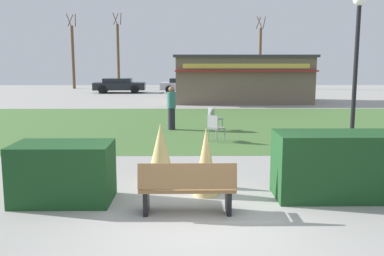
{
  "coord_description": "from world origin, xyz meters",
  "views": [
    {
      "loc": [
        -0.18,
        -6.85,
        2.7
      ],
      "look_at": [
        -0.08,
        3.91,
        0.99
      ],
      "focal_mm": 40.41,
      "sensor_mm": 36.0,
      "label": 1
    }
  ],
  "objects_px": {
    "parked_car_east_slot": "(239,85)",
    "tree_center_bg": "(73,56)",
    "tree_left_bg": "(118,54)",
    "cafe_chair_east": "(215,126)",
    "person_strolling": "(171,108)",
    "tree_right_bg": "(260,57)",
    "food_kiosk": "(242,78)",
    "park_bench": "(187,188)",
    "lamppost_mid": "(356,55)",
    "parked_car_west_slot": "(119,85)",
    "cafe_chair_west": "(214,117)",
    "parked_car_center_slot": "(186,85)"
  },
  "relations": [
    {
      "from": "parked_car_center_slot",
      "to": "lamppost_mid",
      "type": "bearing_deg",
      "value": -78.4
    },
    {
      "from": "tree_center_bg",
      "to": "person_strolling",
      "type": "bearing_deg",
      "value": -67.51
    },
    {
      "from": "lamppost_mid",
      "to": "parked_car_west_slot",
      "type": "xyz_separation_m",
      "value": [
        -10.42,
        23.73,
        -2.18
      ]
    },
    {
      "from": "person_strolling",
      "to": "tree_left_bg",
      "type": "bearing_deg",
      "value": -3.57
    },
    {
      "from": "parked_car_east_slot",
      "to": "tree_left_bg",
      "type": "distance_m",
      "value": 13.94
    },
    {
      "from": "cafe_chair_west",
      "to": "parked_car_center_slot",
      "type": "height_order",
      "value": "parked_car_center_slot"
    },
    {
      "from": "person_strolling",
      "to": "tree_center_bg",
      "type": "distance_m",
      "value": 26.75
    },
    {
      "from": "lamppost_mid",
      "to": "tree_left_bg",
      "type": "relative_size",
      "value": 0.62
    },
    {
      "from": "cafe_chair_east",
      "to": "parked_car_center_slot",
      "type": "xyz_separation_m",
      "value": [
        -1.05,
        21.78,
        0.12
      ]
    },
    {
      "from": "cafe_chair_east",
      "to": "tree_center_bg",
      "type": "distance_m",
      "value": 29.69
    },
    {
      "from": "parked_car_west_slot",
      "to": "parked_car_east_slot",
      "type": "relative_size",
      "value": 0.99
    },
    {
      "from": "parked_car_east_slot",
      "to": "tree_center_bg",
      "type": "bearing_deg",
      "value": 160.37
    },
    {
      "from": "park_bench",
      "to": "food_kiosk",
      "type": "xyz_separation_m",
      "value": [
        3.49,
        20.71,
        1.03
      ]
    },
    {
      "from": "person_strolling",
      "to": "tree_right_bg",
      "type": "height_order",
      "value": "tree_right_bg"
    },
    {
      "from": "cafe_chair_west",
      "to": "parked_car_center_slot",
      "type": "xyz_separation_m",
      "value": [
        -1.15,
        19.43,
        0.12
      ]
    },
    {
      "from": "cafe_chair_west",
      "to": "person_strolling",
      "type": "xyz_separation_m",
      "value": [
        -1.63,
        0.19,
        0.33
      ]
    },
    {
      "from": "parked_car_west_slot",
      "to": "tree_left_bg",
      "type": "xyz_separation_m",
      "value": [
        -1.27,
        7.83,
        2.63
      ]
    },
    {
      "from": "cafe_chair_west",
      "to": "park_bench",
      "type": "bearing_deg",
      "value": -96.24
    },
    {
      "from": "parked_car_west_slot",
      "to": "tree_left_bg",
      "type": "relative_size",
      "value": 0.59
    },
    {
      "from": "parked_car_east_slot",
      "to": "tree_center_bg",
      "type": "distance_m",
      "value": 16.22
    },
    {
      "from": "cafe_chair_east",
      "to": "food_kiosk",
      "type": "bearing_deg",
      "value": 79.48
    },
    {
      "from": "lamppost_mid",
      "to": "parked_car_west_slot",
      "type": "distance_m",
      "value": 26.0
    },
    {
      "from": "lamppost_mid",
      "to": "person_strolling",
      "type": "distance_m",
      "value": 7.26
    },
    {
      "from": "parked_car_west_slot",
      "to": "parked_car_east_slot",
      "type": "height_order",
      "value": "same"
    },
    {
      "from": "person_strolling",
      "to": "parked_car_center_slot",
      "type": "xyz_separation_m",
      "value": [
        0.49,
        19.25,
        -0.22
      ]
    },
    {
      "from": "park_bench",
      "to": "parked_car_east_slot",
      "type": "xyz_separation_m",
      "value": [
        4.28,
        28.61,
        0.16
      ]
    },
    {
      "from": "food_kiosk",
      "to": "tree_center_bg",
      "type": "relative_size",
      "value": 1.26
    },
    {
      "from": "food_kiosk",
      "to": "cafe_chair_west",
      "type": "height_order",
      "value": "food_kiosk"
    },
    {
      "from": "lamppost_mid",
      "to": "food_kiosk",
      "type": "relative_size",
      "value": 0.52
    },
    {
      "from": "lamppost_mid",
      "to": "tree_center_bg",
      "type": "bearing_deg",
      "value": 118.11
    },
    {
      "from": "lamppost_mid",
      "to": "cafe_chair_east",
      "type": "xyz_separation_m",
      "value": [
        -3.82,
        1.95,
        -2.3
      ]
    },
    {
      "from": "tree_right_bg",
      "to": "tree_center_bg",
      "type": "relative_size",
      "value": 0.97
    },
    {
      "from": "lamppost_mid",
      "to": "tree_right_bg",
      "type": "height_order",
      "value": "tree_right_bg"
    },
    {
      "from": "lamppost_mid",
      "to": "cafe_chair_west",
      "type": "bearing_deg",
      "value": 130.93
    },
    {
      "from": "tree_center_bg",
      "to": "parked_car_center_slot",
      "type": "bearing_deg",
      "value": -26.74
    },
    {
      "from": "lamppost_mid",
      "to": "tree_left_bg",
      "type": "bearing_deg",
      "value": 110.32
    },
    {
      "from": "cafe_chair_west",
      "to": "tree_left_bg",
      "type": "bearing_deg",
      "value": 106.28
    },
    {
      "from": "parked_car_center_slot",
      "to": "tree_left_bg",
      "type": "xyz_separation_m",
      "value": [
        -6.81,
        7.82,
        2.63
      ]
    },
    {
      "from": "park_bench",
      "to": "tree_center_bg",
      "type": "bearing_deg",
      "value": 107.66
    },
    {
      "from": "park_bench",
      "to": "tree_left_bg",
      "type": "bearing_deg",
      "value": 100.81
    },
    {
      "from": "tree_right_bg",
      "to": "tree_center_bg",
      "type": "xyz_separation_m",
      "value": [
        -17.72,
        -0.36,
        0.09
      ]
    },
    {
      "from": "tree_left_bg",
      "to": "parked_car_east_slot",
      "type": "bearing_deg",
      "value": -34.87
    },
    {
      "from": "parked_car_west_slot",
      "to": "parked_car_east_slot",
      "type": "distance_m",
      "value": 9.97
    },
    {
      "from": "cafe_chair_east",
      "to": "person_strolling",
      "type": "bearing_deg",
      "value": 121.25
    },
    {
      "from": "park_bench",
      "to": "parked_car_west_slot",
      "type": "xyz_separation_m",
      "value": [
        -5.69,
        28.61,
        0.16
      ]
    },
    {
      "from": "cafe_chair_east",
      "to": "parked_car_east_slot",
      "type": "xyz_separation_m",
      "value": [
        3.37,
        21.77,
        0.12
      ]
    },
    {
      "from": "parked_car_east_slot",
      "to": "tree_left_bg",
      "type": "height_order",
      "value": "tree_left_bg"
    },
    {
      "from": "food_kiosk",
      "to": "parked_car_east_slot",
      "type": "distance_m",
      "value": 7.98
    },
    {
      "from": "park_bench",
      "to": "parked_car_center_slot",
      "type": "relative_size",
      "value": 0.39
    },
    {
      "from": "parked_car_west_slot",
      "to": "tree_center_bg",
      "type": "xyz_separation_m",
      "value": [
        -5.13,
        5.38,
        2.45
      ]
    }
  ]
}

